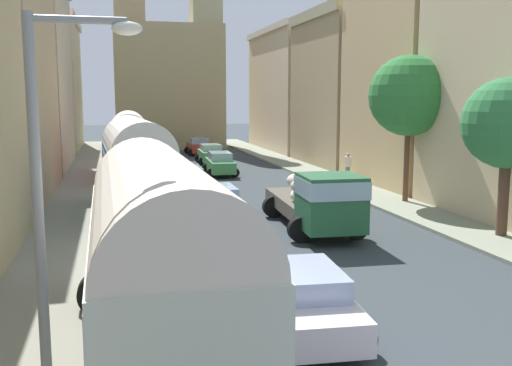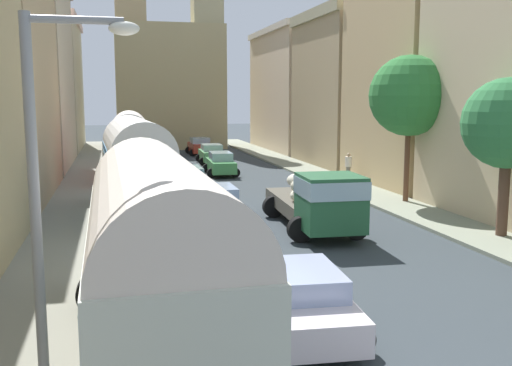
{
  "view_description": "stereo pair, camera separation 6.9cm",
  "coord_description": "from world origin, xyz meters",
  "views": [
    {
      "loc": [
        -5.4,
        -4.79,
        5.01
      ],
      "look_at": [
        0.0,
        17.42,
        1.64
      ],
      "focal_mm": 41.06,
      "sensor_mm": 36.0,
      "label": 1
    },
    {
      "loc": [
        -5.33,
        -4.81,
        5.01
      ],
      "look_at": [
        0.0,
        17.42,
        1.64
      ],
      "focal_mm": 41.06,
      "sensor_mm": 36.0,
      "label": 2
    }
  ],
  "objects": [
    {
      "name": "streetlamp_near",
      "position": [
        -6.28,
        3.98,
        3.7
      ],
      "size": [
        1.63,
        0.28,
        6.18
      ],
      "color": "gray",
      "rests_on": "ground"
    },
    {
      "name": "cargo_truck_0",
      "position": [
        1.86,
        15.32,
        1.24
      ],
      "size": [
        3.15,
        7.37,
        2.36
      ],
      "color": "#245A36",
      "rests_on": "ground"
    },
    {
      "name": "roadside_tree_2",
      "position": [
        7.9,
        20.02,
        5.06
      ],
      "size": [
        3.73,
        3.73,
        6.94
      ],
      "color": "brown",
      "rests_on": "ground"
    },
    {
      "name": "car_4",
      "position": [
        -1.55,
        17.39,
        0.79
      ],
      "size": [
        2.12,
        3.98,
        1.58
      ],
      "color": "slate",
      "rests_on": "ground"
    },
    {
      "name": "car_3",
      "position": [
        -1.56,
        6.65,
        0.72
      ],
      "size": [
        2.48,
        4.33,
        1.41
      ],
      "color": "silver",
      "rests_on": "ground"
    },
    {
      "name": "building_left_3",
      "position": [
        -10.72,
        39.16,
        6.6
      ],
      "size": [
        4.89,
        13.16,
        13.15
      ],
      "color": "beige",
      "rests_on": "ground"
    },
    {
      "name": "car_1",
      "position": [
        1.7,
        38.92,
        0.75
      ],
      "size": [
        2.29,
        3.87,
        1.47
      ],
      "color": "#529658",
      "rests_on": "ground"
    },
    {
      "name": "building_right_3",
      "position": [
        10.5,
        35.57,
        5.61
      ],
      "size": [
        4.4,
        10.19,
        11.16
      ],
      "color": "tan",
      "rests_on": "ground"
    },
    {
      "name": "sidewalk_right",
      "position": [
        7.25,
        27.0,
        0.07
      ],
      "size": [
        2.5,
        70.0,
        0.14
      ],
      "primitive_type": "cube",
      "color": "gray",
      "rests_on": "ground"
    },
    {
      "name": "car_5",
      "position": [
        -1.8,
        24.83,
        0.74
      ],
      "size": [
        2.15,
        4.16,
        1.47
      ],
      "color": "#222831",
      "rests_on": "ground"
    },
    {
      "name": "car_2",
      "position": [
        1.8,
        45.95,
        0.76
      ],
      "size": [
        2.32,
        3.9,
        1.5
      ],
      "color": "#AD3528",
      "rests_on": "ground"
    },
    {
      "name": "sidewalk_left",
      "position": [
        -7.25,
        27.0,
        0.07
      ],
      "size": [
        2.5,
        70.0,
        0.14
      ],
      "primitive_type": "cube",
      "color": "gray",
      "rests_on": "ground"
    },
    {
      "name": "distant_church",
      "position": [
        -0.0,
        54.19,
        7.29
      ],
      "size": [
        10.34,
        7.96,
        21.3
      ],
      "color": "tan",
      "rests_on": "ground"
    },
    {
      "name": "parked_bus_1",
      "position": [
        -4.55,
        19.7,
        2.3
      ],
      "size": [
        3.55,
        8.46,
        4.16
      ],
      "color": "teal",
      "rests_on": "ground"
    },
    {
      "name": "building_right_4",
      "position": [
        10.92,
        48.42,
        5.66
      ],
      "size": [
        5.32,
        14.1,
        11.27
      ],
      "color": "beige",
      "rests_on": "ground"
    },
    {
      "name": "roadside_tree_1",
      "position": [
        7.9,
        12.91,
        4.08
      ],
      "size": [
        3.17,
        3.17,
        5.7
      ],
      "color": "brown",
      "rests_on": "ground"
    },
    {
      "name": "car_0",
      "position": [
        1.21,
        32.27,
        0.75
      ],
      "size": [
        2.21,
        4.27,
        1.49
      ],
      "color": "#44934D",
      "rests_on": "ground"
    },
    {
      "name": "car_6",
      "position": [
        -1.62,
        43.75,
        0.79
      ],
      "size": [
        2.47,
        4.25,
        1.57
      ],
      "color": "silver",
      "rests_on": "ground"
    },
    {
      "name": "ground_plane",
      "position": [
        0.0,
        27.0,
        0.0
      ],
      "size": [
        154.0,
        154.0,
        0.0
      ],
      "primitive_type": "plane",
      "color": "#333B40"
    },
    {
      "name": "parked_bus_0",
      "position": [
        -4.66,
        5.98,
        2.2
      ],
      "size": [
        3.4,
        8.92,
        4.0
      ],
      "color": "silver",
      "rests_on": "ground"
    },
    {
      "name": "pedestrian_0",
      "position": [
        7.84,
        26.94,
        1.01
      ],
      "size": [
        0.4,
        0.4,
        1.78
      ],
      "color": "slate",
      "rests_on": "ground"
    },
    {
      "name": "building_left_4",
      "position": [
        -10.6,
        53.66,
        6.13
      ],
      "size": [
        4.62,
        13.99,
        12.2
      ],
      "color": "beige",
      "rests_on": "ground"
    },
    {
      "name": "building_right_2",
      "position": [
        11.05,
        25.43,
        6.96
      ],
      "size": [
        5.62,
        9.0,
        13.87
      ],
      "color": "tan",
      "rests_on": "ground"
    },
    {
      "name": "parked_bus_2",
      "position": [
        -4.51,
        31.76,
        2.27
      ],
      "size": [
        3.44,
        9.15,
        4.11
      ],
      "color": "red",
      "rests_on": "ground"
    }
  ]
}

